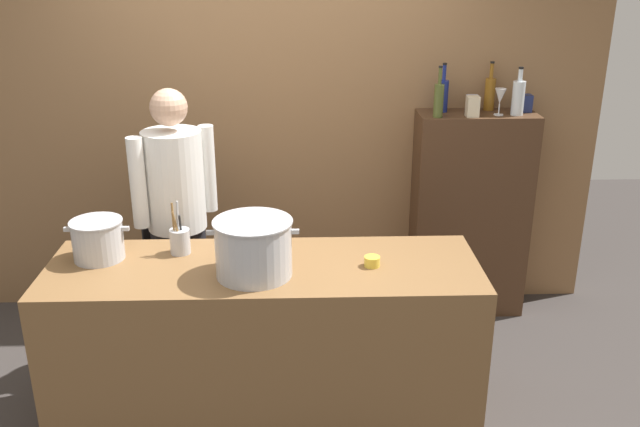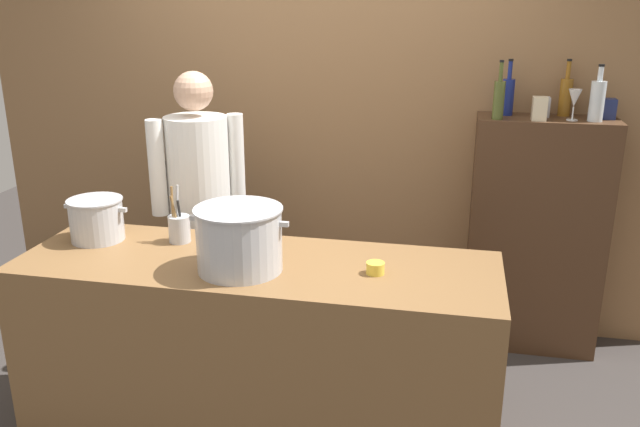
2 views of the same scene
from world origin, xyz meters
name	(u,v)px [view 2 (image 2 of 2)]	position (x,y,z in m)	size (l,w,h in m)	color
brick_back_panel	(320,87)	(0.00, 1.40, 1.50)	(4.40, 0.10, 3.00)	olive
prep_counter	(259,350)	(0.00, 0.00, 0.45)	(2.16, 0.70, 0.90)	brown
bar_cabinet	(535,236)	(1.33, 1.19, 0.70)	(0.76, 0.32, 1.39)	#472D1C
chef	(199,198)	(-0.54, 0.68, 0.96)	(0.46, 0.42, 1.66)	black
stockpot_large	(239,239)	(-0.04, -0.10, 1.04)	(0.44, 0.38, 0.28)	#B7BABF
stockpot_small	(97,219)	(-0.84, 0.11, 1.00)	(0.32, 0.26, 0.21)	#B7BABF
utensil_crock	(179,228)	(-0.43, 0.17, 0.97)	(0.10, 0.10, 0.28)	#B7BABF
butter_jar	(375,268)	(0.54, -0.03, 0.93)	(0.08, 0.08, 0.05)	yellow
wine_bottle_clear	(597,100)	(1.56, 1.13, 1.51)	(0.08, 0.08, 0.30)	silver
wine_bottle_amber	(566,96)	(1.42, 1.28, 1.50)	(0.07, 0.07, 0.31)	#8C5919
wine_bottle_cobalt	(508,95)	(1.11, 1.24, 1.50)	(0.07, 0.07, 0.31)	navy
wine_bottle_olive	(499,98)	(1.05, 1.09, 1.50)	(0.06, 0.06, 0.32)	#475123
wine_glass_tall	(574,99)	(1.45, 1.13, 1.51)	(0.07, 0.07, 0.17)	silver
spice_tin_cream	(539,109)	(1.27, 1.10, 1.46)	(0.08, 0.08, 0.13)	beige
spice_tin_silver	(543,107)	(1.30, 1.22, 1.45)	(0.07, 0.07, 0.11)	#B2B2B7
spice_tin_navy	(608,109)	(1.64, 1.22, 1.45)	(0.08, 0.08, 0.11)	navy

